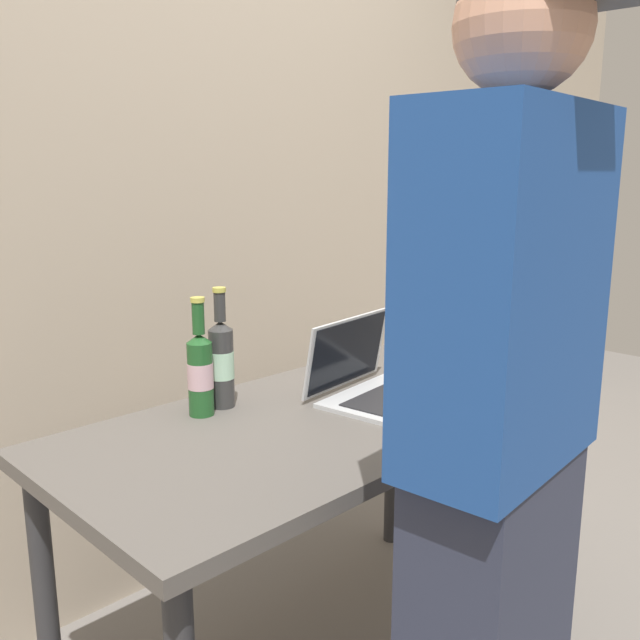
# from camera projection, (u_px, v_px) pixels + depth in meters

# --- Properties ---
(desk) EXTENTS (1.41, 0.70, 0.75)m
(desk) POSITION_uv_depth(u_px,v_px,m) (325.00, 443.00, 1.79)
(desk) COLOR #56514C
(desk) RESTS_ON ground
(laptop) EXTENTS (0.39, 0.31, 0.22)m
(laptop) POSITION_uv_depth(u_px,v_px,m) (371.00, 379.00, 1.89)
(laptop) COLOR #B7BABC
(laptop) RESTS_ON desk
(beer_bottle_brown) EXTENTS (0.07, 0.07, 0.32)m
(beer_bottle_brown) POSITION_uv_depth(u_px,v_px,m) (221.00, 361.00, 1.79)
(beer_bottle_brown) COLOR #333333
(beer_bottle_brown) RESTS_ON desk
(beer_bottle_amber) EXTENTS (0.07, 0.07, 0.31)m
(beer_bottle_amber) POSITION_uv_depth(u_px,v_px,m) (200.00, 371.00, 1.73)
(beer_bottle_amber) COLOR #1E5123
(beer_bottle_amber) RESTS_ON desk
(person_figure) EXTENTS (0.43, 0.31, 1.72)m
(person_figure) POSITION_uv_depth(u_px,v_px,m) (498.00, 447.00, 1.18)
(person_figure) COLOR #2D3347
(person_figure) RESTS_ON ground
(back_wall) EXTENTS (6.00, 0.10, 2.60)m
(back_wall) POSITION_uv_depth(u_px,v_px,m) (164.00, 191.00, 2.15)
(back_wall) COLOR tan
(back_wall) RESTS_ON ground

